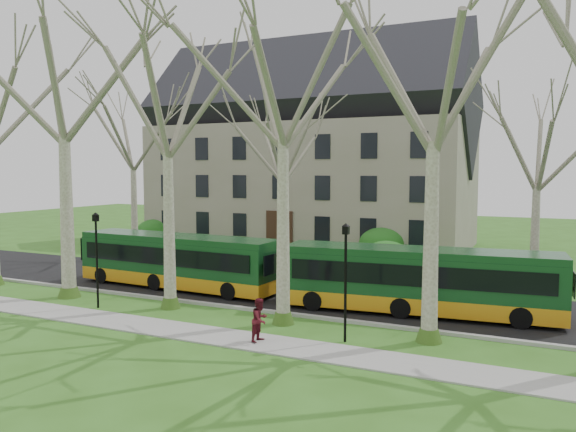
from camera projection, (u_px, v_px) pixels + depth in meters
name	position (u px, v px, depth m)	size (l,w,h in m)	color
ground	(221.00, 317.00, 24.16)	(120.00, 120.00, 0.00)	#32611B
sidewalk	(187.00, 332.00, 21.90)	(70.00, 2.00, 0.06)	gray
road	(277.00, 291.00, 29.11)	(80.00, 8.00, 0.06)	black
curb	(238.00, 308.00, 25.50)	(80.00, 0.25, 0.14)	#A5A39E
building	(311.00, 149.00, 47.67)	(26.50, 12.20, 16.00)	gray
tree_row_verge	(223.00, 154.00, 23.85)	(49.00, 7.00, 14.00)	gray
tree_row_far	(298.00, 175.00, 34.14)	(33.00, 7.00, 12.00)	gray
lamp_row	(207.00, 262.00, 23.04)	(36.22, 0.22, 4.30)	black
hedges	(271.00, 247.00, 38.68)	(30.60, 8.60, 2.00)	#174D16
bus_lead	(177.00, 261.00, 29.86)	(11.58, 2.41, 2.89)	#113E1B
bus_follow	(418.00, 280.00, 24.50)	(11.78, 2.45, 2.95)	#113E1B
pedestrian_b	(260.00, 320.00, 20.53)	(0.78, 0.61, 1.60)	#53131D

